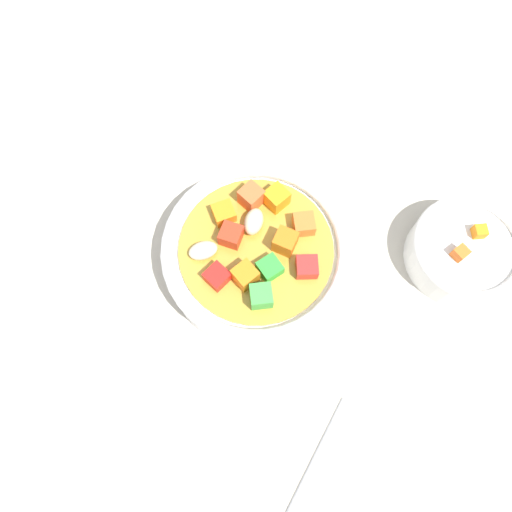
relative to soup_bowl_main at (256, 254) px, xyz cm
name	(u,v)px	position (x,y,z in cm)	size (l,w,h in cm)	color
ground_plane	(256,268)	(-0.02, 0.01, -3.68)	(140.00, 140.00, 2.00)	#BAB2A0
soup_bowl_main	(256,254)	(0.00, 0.00, 0.00)	(16.52, 16.52, 6.22)	white
spoon	(343,407)	(-13.57, -6.16, -2.29)	(19.95, 14.71, 0.83)	silver
side_bowl_small	(463,251)	(-1.17, -18.87, -0.77)	(9.92, 9.92, 4.22)	white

